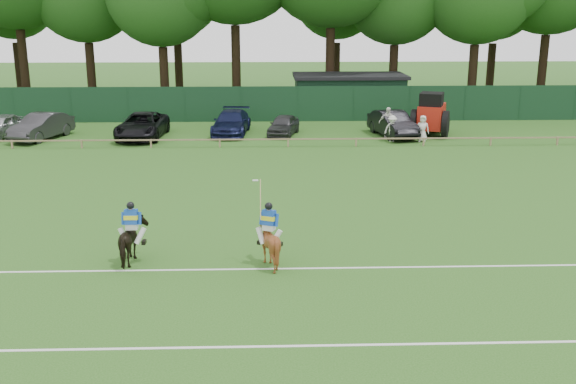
{
  "coord_description": "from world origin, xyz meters",
  "views": [
    {
      "loc": [
        -0.28,
        -20.74,
        7.98
      ],
      "look_at": [
        0.5,
        3.0,
        1.4
      ],
      "focal_mm": 42.0,
      "sensor_mm": 36.0,
      "label": 1
    }
  ],
  "objects_px": {
    "sedan_navy": "(231,123)",
    "spectator_mid": "(388,123)",
    "horse_dark": "(133,241)",
    "horse_chestnut": "(269,243)",
    "tractor": "(431,115)",
    "spectator_right": "(422,129)",
    "utility_shed": "(349,94)",
    "estate_black": "(393,124)",
    "sedan_grey": "(41,126)",
    "spectator_left": "(392,128)",
    "suv_black": "(142,126)",
    "sedan_silver": "(0,126)",
    "hatch_grey": "(283,125)"
  },
  "relations": [
    {
      "from": "horse_dark",
      "to": "tractor",
      "type": "bearing_deg",
      "value": -123.41
    },
    {
      "from": "spectator_right",
      "to": "spectator_mid",
      "type": "bearing_deg",
      "value": 159.96
    },
    {
      "from": "spectator_mid",
      "to": "spectator_right",
      "type": "height_order",
      "value": "spectator_mid"
    },
    {
      "from": "spectator_left",
      "to": "spectator_mid",
      "type": "relative_size",
      "value": 0.82
    },
    {
      "from": "sedan_grey",
      "to": "tractor",
      "type": "bearing_deg",
      "value": 19.4
    },
    {
      "from": "horse_dark",
      "to": "utility_shed",
      "type": "xyz_separation_m",
      "value": [
        10.58,
        30.29,
        0.82
      ]
    },
    {
      "from": "spectator_right",
      "to": "utility_shed",
      "type": "bearing_deg",
      "value": 118.83
    },
    {
      "from": "spectator_left",
      "to": "spectator_mid",
      "type": "xyz_separation_m",
      "value": [
        -0.09,
        1.08,
        0.18
      ]
    },
    {
      "from": "sedan_grey",
      "to": "spectator_mid",
      "type": "height_order",
      "value": "spectator_mid"
    },
    {
      "from": "hatch_grey",
      "to": "tractor",
      "type": "height_order",
      "value": "tractor"
    },
    {
      "from": "spectator_mid",
      "to": "tractor",
      "type": "xyz_separation_m",
      "value": [
        2.91,
        0.81,
        0.33
      ]
    },
    {
      "from": "horse_chestnut",
      "to": "sedan_grey",
      "type": "relative_size",
      "value": 0.31
    },
    {
      "from": "tractor",
      "to": "hatch_grey",
      "type": "bearing_deg",
      "value": -162.23
    },
    {
      "from": "sedan_navy",
      "to": "spectator_right",
      "type": "xyz_separation_m",
      "value": [
        11.72,
        -2.84,
        0.05
      ]
    },
    {
      "from": "sedan_navy",
      "to": "spectator_mid",
      "type": "height_order",
      "value": "spectator_mid"
    },
    {
      "from": "spectator_right",
      "to": "utility_shed",
      "type": "relative_size",
      "value": 0.19
    },
    {
      "from": "horse_dark",
      "to": "sedan_silver",
      "type": "distance_m",
      "value": 25.02
    },
    {
      "from": "sedan_navy",
      "to": "spectator_mid",
      "type": "distance_m",
      "value": 9.93
    },
    {
      "from": "sedan_navy",
      "to": "estate_black",
      "type": "bearing_deg",
      "value": -0.43
    },
    {
      "from": "sedan_navy",
      "to": "horse_chestnut",
      "type": "bearing_deg",
      "value": -78.67
    },
    {
      "from": "hatch_grey",
      "to": "spectator_left",
      "type": "relative_size",
      "value": 2.37
    },
    {
      "from": "sedan_silver",
      "to": "suv_black",
      "type": "bearing_deg",
      "value": 10.87
    },
    {
      "from": "sedan_grey",
      "to": "suv_black",
      "type": "xyz_separation_m",
      "value": [
        6.17,
        0.17,
        -0.01
      ]
    },
    {
      "from": "horse_chestnut",
      "to": "suv_black",
      "type": "distance_m",
      "value": 23.04
    },
    {
      "from": "hatch_grey",
      "to": "horse_dark",
      "type": "bearing_deg",
      "value": -88.88
    },
    {
      "from": "suv_black",
      "to": "estate_black",
      "type": "height_order",
      "value": "estate_black"
    },
    {
      "from": "spectator_mid",
      "to": "utility_shed",
      "type": "height_order",
      "value": "utility_shed"
    },
    {
      "from": "estate_black",
      "to": "tractor",
      "type": "distance_m",
      "value": 2.54
    },
    {
      "from": "hatch_grey",
      "to": "utility_shed",
      "type": "height_order",
      "value": "utility_shed"
    },
    {
      "from": "spectator_right",
      "to": "horse_dark",
      "type": "bearing_deg",
      "value": -112.96
    },
    {
      "from": "sedan_grey",
      "to": "sedan_navy",
      "type": "relative_size",
      "value": 0.93
    },
    {
      "from": "horse_dark",
      "to": "sedan_grey",
      "type": "height_order",
      "value": "sedan_grey"
    },
    {
      "from": "spectator_left",
      "to": "sedan_grey",
      "type": "bearing_deg",
      "value": 158.29
    },
    {
      "from": "horse_chestnut",
      "to": "estate_black",
      "type": "distance_m",
      "value": 23.12
    },
    {
      "from": "horse_chestnut",
      "to": "hatch_grey",
      "type": "relative_size",
      "value": 0.39
    },
    {
      "from": "sedan_grey",
      "to": "spectator_left",
      "type": "relative_size",
      "value": 3.02
    },
    {
      "from": "sedan_navy",
      "to": "utility_shed",
      "type": "height_order",
      "value": "utility_shed"
    },
    {
      "from": "sedan_navy",
      "to": "spectator_left",
      "type": "xyz_separation_m",
      "value": [
        9.88,
        -2.71,
        0.05
      ]
    },
    {
      "from": "horse_dark",
      "to": "horse_chestnut",
      "type": "bearing_deg",
      "value": 176.38
    },
    {
      "from": "horse_chestnut",
      "to": "spectator_mid",
      "type": "bearing_deg",
      "value": -85.39
    },
    {
      "from": "estate_black",
      "to": "tractor",
      "type": "height_order",
      "value": "tractor"
    },
    {
      "from": "hatch_grey",
      "to": "utility_shed",
      "type": "relative_size",
      "value": 0.45
    },
    {
      "from": "suv_black",
      "to": "utility_shed",
      "type": "distance_m",
      "value": 16.65
    },
    {
      "from": "sedan_silver",
      "to": "sedan_navy",
      "type": "relative_size",
      "value": 0.83
    },
    {
      "from": "spectator_mid",
      "to": "sedan_navy",
      "type": "bearing_deg",
      "value": 164.83
    },
    {
      "from": "sedan_silver",
      "to": "tractor",
      "type": "relative_size",
      "value": 1.12
    },
    {
      "from": "estate_black",
      "to": "utility_shed",
      "type": "relative_size",
      "value": 0.57
    },
    {
      "from": "horse_dark",
      "to": "estate_black",
      "type": "distance_m",
      "value": 24.65
    },
    {
      "from": "suv_black",
      "to": "spectator_left",
      "type": "relative_size",
      "value": 3.52
    },
    {
      "from": "utility_shed",
      "to": "sedan_navy",
      "type": "bearing_deg",
      "value": -137.35
    }
  ]
}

